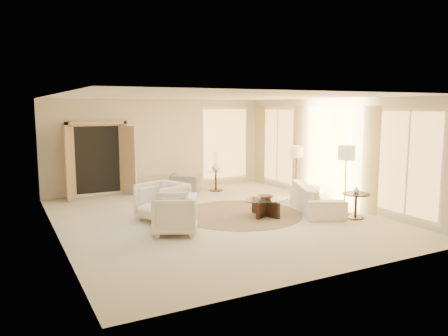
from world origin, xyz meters
name	(u,v)px	position (x,y,z in m)	size (l,w,h in m)	color
room	(217,158)	(0.00, 0.00, 1.40)	(7.04, 8.04, 2.83)	beige
windows_right	(330,153)	(3.45, 0.10, 1.35)	(0.10, 6.40, 2.40)	#FCC265
window_back_corner	(225,144)	(2.30, 3.95, 1.35)	(1.70, 0.10, 2.40)	#FCC265
curtains_right	(307,152)	(3.40, 1.00, 1.30)	(0.06, 5.20, 2.60)	tan
french_doors	(98,160)	(-1.90, 3.82, 1.07)	(1.95, 0.66, 2.16)	tan
area_rug	(239,214)	(0.64, 0.05, 0.01)	(3.02, 3.02, 0.01)	#433525
sofa	(316,197)	(2.53, -0.50, 0.33)	(2.26, 0.88, 0.66)	white
armchair_left	(162,200)	(-1.20, 0.37, 0.48)	(0.93, 0.87, 0.96)	white
armchair_right	(175,212)	(-1.33, -0.76, 0.44)	(0.86, 0.81, 0.89)	white
accent_chair	(185,180)	(0.51, 3.15, 0.37)	(0.85, 0.56, 0.75)	gray
coffee_table	(266,205)	(1.09, -0.41, 0.27)	(1.51, 1.51, 0.42)	black
end_table	(356,201)	(2.84, -1.55, 0.41)	(0.63, 0.63, 0.59)	black
side_table	(216,179)	(1.46, 2.97, 0.37)	(0.53, 0.53, 0.62)	black
floor_lamp_near	(297,154)	(2.90, 0.84, 1.28)	(0.36, 0.36, 1.50)	black
floor_lamp_far	(346,156)	(2.90, -1.11, 1.42)	(0.40, 0.40, 1.67)	black
bowl	(266,197)	(1.09, -0.41, 0.46)	(0.33, 0.33, 0.08)	brown
end_vase	(356,190)	(2.84, -1.55, 0.67)	(0.15, 0.15, 0.16)	white
side_vase	(216,167)	(1.46, 2.97, 0.75)	(0.26, 0.26, 0.27)	white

